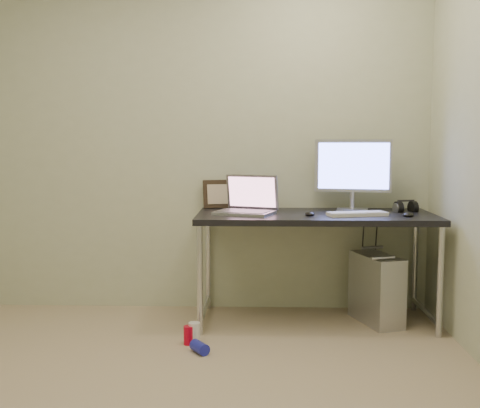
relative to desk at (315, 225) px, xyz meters
name	(u,v)px	position (x,y,z in m)	size (l,w,h in m)	color
wall_back	(189,139)	(-0.90, 0.35, 0.58)	(3.50, 0.02, 2.50)	beige
desk	(315,225)	(0.00, 0.00, 0.00)	(1.60, 0.70, 0.75)	black
tower_computer	(376,289)	(0.42, -0.01, -0.44)	(0.33, 0.49, 0.50)	silver
cable_a	(362,256)	(0.37, 0.30, -0.27)	(0.01, 0.01, 0.70)	black
cable_b	(375,260)	(0.46, 0.28, -0.29)	(0.01, 0.01, 0.72)	black
can_red	(189,335)	(-0.81, -0.50, -0.61)	(0.06, 0.06, 0.11)	red
can_white	(194,333)	(-0.78, -0.48, -0.61)	(0.07, 0.07, 0.13)	white
can_blue	(200,347)	(-0.73, -0.65, -0.64)	(0.07, 0.07, 0.13)	#1F24B3
laptop	(248,204)	(-0.46, 0.00, 0.14)	(0.45, 0.41, 0.26)	#BBBDC3
monitor	(353,169)	(0.28, 0.18, 0.37)	(0.53, 0.19, 0.50)	#BBBDC3
keyboard	(357,214)	(0.26, -0.11, 0.09)	(0.39, 0.13, 0.02)	silver
mouse_right	(408,214)	(0.59, -0.14, 0.10)	(0.07, 0.11, 0.04)	black
mouse_left	(310,213)	(-0.05, -0.11, 0.10)	(0.06, 0.10, 0.03)	black
headphones	(406,208)	(0.64, 0.12, 0.11)	(0.17, 0.10, 0.10)	black
picture_frame	(221,194)	(-0.66, 0.32, 0.18)	(0.26, 0.03, 0.21)	black
webcam	(252,195)	(-0.43, 0.30, 0.17)	(0.05, 0.04, 0.13)	silver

